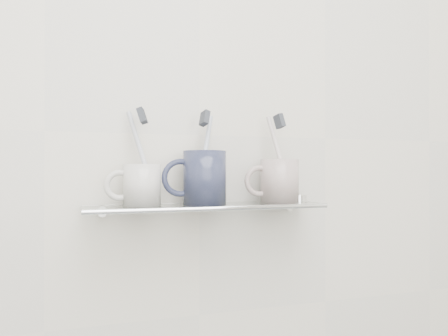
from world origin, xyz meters
name	(u,v)px	position (x,y,z in m)	size (l,w,h in m)	color
wall_back	(199,135)	(0.00, 1.10, 1.25)	(2.50, 2.50, 0.00)	beige
shelf_glass	(207,206)	(0.00, 1.04, 1.10)	(0.50, 0.12, 0.01)	silver
shelf_rail	(215,209)	(0.00, 0.98, 1.10)	(0.01, 0.01, 0.50)	silver
bracket_left	(102,213)	(-0.21, 1.09, 1.09)	(0.02, 0.02, 0.03)	silver
bracket_right	(288,207)	(0.21, 1.09, 1.09)	(0.02, 0.02, 0.03)	silver
mug_left	(142,185)	(-0.13, 1.04, 1.14)	(0.07, 0.07, 0.08)	silver
mug_left_handle	(120,185)	(-0.18, 1.04, 1.14)	(0.06, 0.06, 0.01)	silver
toothbrush_left	(142,156)	(-0.13, 1.04, 1.20)	(0.01, 0.01, 0.19)	#B0B3BE
bristles_left	(142,116)	(-0.13, 1.04, 1.28)	(0.01, 0.02, 0.03)	#2E3239
mug_center	(205,178)	(0.00, 1.04, 1.16)	(0.09, 0.09, 0.11)	#181C31
mug_center_handle	(181,178)	(-0.06, 1.04, 1.16)	(0.08, 0.08, 0.01)	#181C31
toothbrush_center	(205,156)	(0.00, 1.04, 1.20)	(0.01, 0.01, 0.19)	#A5B4CC
bristles_center	(205,118)	(0.00, 1.04, 1.28)	(0.01, 0.02, 0.03)	#2E3239
mug_right	(279,181)	(0.17, 1.04, 1.15)	(0.09, 0.09, 0.10)	white
mug_right_handle	(259,181)	(0.12, 1.04, 1.15)	(0.07, 0.07, 0.01)	white
toothbrush_right	(279,157)	(0.17, 1.04, 1.20)	(0.01, 0.01, 0.19)	beige
bristles_right	(279,121)	(0.17, 1.04, 1.28)	(0.01, 0.02, 0.03)	#2E3239
chrome_cap	(298,198)	(0.22, 1.04, 1.11)	(0.04, 0.04, 0.02)	silver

